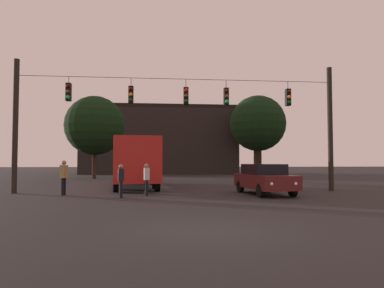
{
  "coord_description": "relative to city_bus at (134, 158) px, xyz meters",
  "views": [
    {
      "loc": [
        -1.31,
        -8.67,
        1.64
      ],
      "look_at": [
        1.17,
        15.87,
        2.84
      ],
      "focal_mm": 34.07,
      "sensor_mm": 36.0,
      "label": 1
    }
  ],
  "objects": [
    {
      "name": "ground_plane",
      "position": [
        2.71,
        8.91,
        -1.87
      ],
      "size": [
        168.0,
        168.0,
        0.0
      ],
      "primitive_type": "plane",
      "color": "black",
      "rests_on": "ground"
    },
    {
      "name": "overhead_signal_span",
      "position": [
        2.74,
        -4.54,
        2.23
      ],
      "size": [
        17.46,
        0.44,
        7.04
      ],
      "color": "black",
      "rests_on": "ground"
    },
    {
      "name": "city_bus",
      "position": [
        0.0,
        0.0,
        0.0
      ],
      "size": [
        3.53,
        11.19,
        3.0
      ],
      "color": "#B21E19",
      "rests_on": "ground"
    },
    {
      "name": "car_near_right",
      "position": [
        6.85,
        -6.43,
        -1.07
      ],
      "size": [
        2.23,
        4.47,
        1.52
      ],
      "color": "#511919",
      "rests_on": "ground"
    },
    {
      "name": "pedestrian_crossing_left",
      "position": [
        0.98,
        -6.65,
        -0.99
      ],
      "size": [
        0.3,
        0.4,
        1.56
      ],
      "color": "black",
      "rests_on": "ground"
    },
    {
      "name": "pedestrian_crossing_center",
      "position": [
        -0.16,
        -7.45,
        -1.02
      ],
      "size": [
        0.31,
        0.4,
        1.52
      ],
      "color": "black",
      "rests_on": "ground"
    },
    {
      "name": "pedestrian_crossing_right",
      "position": [
        -3.06,
        -5.88,
        -0.9
      ],
      "size": [
        0.35,
        0.42,
        1.7
      ],
      "color": "black",
      "rests_on": "ground"
    },
    {
      "name": "corner_building",
      "position": [
        2.01,
        28.02,
        2.74
      ],
      "size": [
        20.84,
        10.29,
        9.21
      ],
      "color": "black",
      "rests_on": "ground"
    },
    {
      "name": "tree_left_silhouette",
      "position": [
        13.91,
        20.39,
        4.66
      ],
      "size": [
        5.88,
        5.88,
        9.48
      ],
      "color": "#2D2116",
      "rests_on": "ground"
    },
    {
      "name": "tree_behind_building",
      "position": [
        9.77,
        4.81,
        2.89
      ],
      "size": [
        4.57,
        4.57,
        7.08
      ],
      "color": "black",
      "rests_on": "ground"
    },
    {
      "name": "tree_right_far",
      "position": [
        -4.48,
        11.67,
        3.27
      ],
      "size": [
        5.74,
        5.74,
        8.01
      ],
      "color": "#2D2116",
      "rests_on": "ground"
    }
  ]
}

